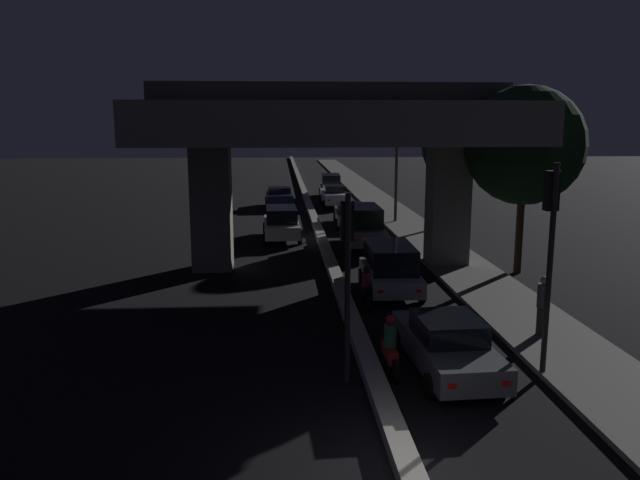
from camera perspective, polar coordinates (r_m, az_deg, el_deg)
name	(u,v)px	position (r m, az deg, el deg)	size (l,w,h in m)	color
median_divider	(309,207)	(45.21, -0.97, 3.08)	(0.48, 126.00, 0.30)	gray
sidewalk_right	(405,222)	(39.03, 7.75, 1.63)	(2.86, 126.00, 0.14)	#5B5956
elevated_overpass	(331,131)	(26.38, 1.05, 9.92)	(15.16, 10.28, 7.82)	slate
traffic_light_left_of_median	(347,254)	(14.67, 2.51, -1.28)	(0.30, 0.49, 4.61)	black
traffic_light_right_of_median	(550,233)	(15.88, 20.31, 0.58)	(0.30, 0.49, 5.28)	black
street_lamp	(392,142)	(38.45, 6.62, 8.90)	(2.26, 0.32, 8.51)	#2D2D30
car_grey_lead	(447,344)	(16.15, 11.50, -9.32)	(2.06, 4.67, 1.46)	#515459
car_silver_second	(390,267)	(23.07, 6.43, -2.50)	(2.06, 4.24, 1.79)	gray
car_grey_third	(363,225)	(31.55, 3.96, 1.35)	(1.98, 4.52, 2.03)	#515459
car_grey_fourth	(350,214)	(37.81, 2.75, 2.43)	(2.05, 4.79, 1.37)	#515459
car_white_fifth	(334,195)	(46.57, 1.30, 4.10)	(1.94, 4.78, 1.55)	silver
car_silver_sixth	(331,185)	(52.16, 0.98, 5.04)	(1.98, 4.37, 1.89)	gray
car_white_lead_oncoming	(281,223)	(33.34, -3.55, 1.60)	(2.07, 4.74, 1.73)	silver
car_dark_blue_second_oncoming	(279,197)	(46.06, -3.75, 3.96)	(2.14, 4.17, 1.46)	#141938
motorcycle_red_filtering_near	(390,348)	(15.96, 6.43, -9.80)	(0.32, 1.98, 1.48)	black
motorcycle_black_filtering_mid	(366,289)	(21.37, 4.25, -4.47)	(0.33, 1.82, 1.41)	black
pedestrian_on_sidewalk	(543,306)	(19.10, 19.68, -5.67)	(0.34, 0.34, 1.74)	#2D261E
roadside_tree_kerbside_near	(525,146)	(26.62, 18.20, 8.20)	(4.80, 4.80, 7.67)	#38281C
roadside_tree_kerbside_mid	(457,147)	(37.97, 12.46, 8.32)	(4.21, 4.21, 6.86)	#2D2116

